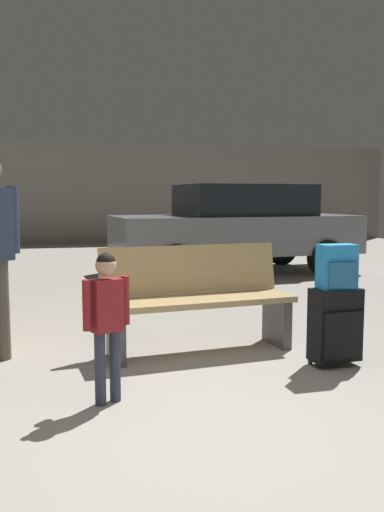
# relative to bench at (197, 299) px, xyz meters

# --- Properties ---
(ground_plane) EXTENTS (18.00, 18.00, 0.10)m
(ground_plane) POSITION_rel_bench_xyz_m (-0.33, 2.34, -0.49)
(ground_plane) COLOR gray
(garage_back_wall) EXTENTS (18.00, 0.12, 2.80)m
(garage_back_wall) POSITION_rel_bench_xyz_m (-0.33, 11.20, 0.96)
(garage_back_wall) COLOR gray
(garage_back_wall) RESTS_ON ground_plane
(bench) EXTENTS (1.65, 0.71, 0.89)m
(bench) POSITION_rel_bench_xyz_m (0.00, 0.00, 0.00)
(bench) COLOR tan
(bench) RESTS_ON ground_plane
(suitcase) EXTENTS (0.40, 0.27, 0.60)m
(suitcase) POSITION_rel_bench_xyz_m (0.94, -0.66, -0.12)
(suitcase) COLOR black
(suitcase) RESTS_ON ground_plane
(backpack_bright) EXTENTS (0.28, 0.20, 0.34)m
(backpack_bright) POSITION_rel_bench_xyz_m (0.94, -0.66, 0.33)
(backpack_bright) COLOR #268CD8
(backpack_bright) RESTS_ON suitcase
(child) EXTENTS (0.30, 0.18, 0.96)m
(child) POSITION_rel_bench_xyz_m (-0.84, -1.03, 0.15)
(child) COLOR #33384C
(child) RESTS_ON ground_plane
(parked_car_near) EXTENTS (4.23, 2.08, 1.51)m
(parked_car_near) POSITION_rel_bench_xyz_m (1.79, 4.48, 0.36)
(parked_car_near) COLOR slate
(parked_car_near) RESTS_ON ground_plane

